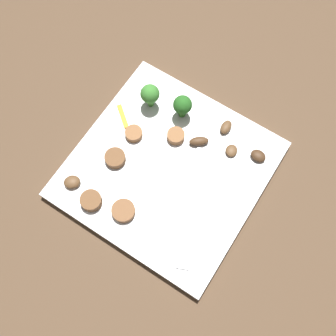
{
  "coord_description": "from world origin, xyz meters",
  "views": [
    {
      "loc": [
        0.19,
        0.12,
        0.6
      ],
      "look_at": [
        0.0,
        0.0,
        0.02
      ],
      "focal_mm": 45.52,
      "sensor_mm": 36.0,
      "label": 1
    }
  ],
  "objects_px": {
    "sausage_slice_4": "(123,211)",
    "mushroom_3": "(231,151)",
    "sausage_slice_1": "(91,201)",
    "mushroom_2": "(226,127)",
    "pepper_strip_0": "(123,116)",
    "mushroom_0": "(199,141)",
    "mushroom_1": "(72,182)",
    "fork": "(190,215)",
    "sausage_slice_0": "(134,134)",
    "plate": "(168,170)",
    "broccoli_floret_0": "(150,94)",
    "sausage_slice_2": "(115,158)",
    "sausage_slice_3": "(176,136)",
    "mushroom_4": "(258,156)",
    "broccoli_floret_1": "(183,105)"
  },
  "relations": [
    {
      "from": "sausage_slice_0",
      "to": "sausage_slice_3",
      "type": "distance_m",
      "value": 0.06
    },
    {
      "from": "plate",
      "to": "broccoli_floret_0",
      "type": "height_order",
      "value": "broccoli_floret_0"
    },
    {
      "from": "plate",
      "to": "broccoli_floret_0",
      "type": "bearing_deg",
      "value": -133.03
    },
    {
      "from": "mushroom_0",
      "to": "mushroom_1",
      "type": "xyz_separation_m",
      "value": [
        0.15,
        -0.12,
        -0.0
      ]
    },
    {
      "from": "mushroom_4",
      "to": "fork",
      "type": "bearing_deg",
      "value": -16.25
    },
    {
      "from": "mushroom_4",
      "to": "sausage_slice_4",
      "type": "bearing_deg",
      "value": -34.12
    },
    {
      "from": "plate",
      "to": "mushroom_0",
      "type": "height_order",
      "value": "mushroom_0"
    },
    {
      "from": "sausage_slice_3",
      "to": "mushroom_0",
      "type": "distance_m",
      "value": 0.04
    },
    {
      "from": "plate",
      "to": "mushroom_1",
      "type": "distance_m",
      "value": 0.14
    },
    {
      "from": "broccoli_floret_0",
      "to": "sausage_slice_2",
      "type": "relative_size",
      "value": 1.5
    },
    {
      "from": "sausage_slice_3",
      "to": "sausage_slice_2",
      "type": "bearing_deg",
      "value": -35.45
    },
    {
      "from": "mushroom_0",
      "to": "pepper_strip_0",
      "type": "distance_m",
      "value": 0.12
    },
    {
      "from": "sausage_slice_2",
      "to": "mushroom_4",
      "type": "distance_m",
      "value": 0.21
    },
    {
      "from": "sausage_slice_0",
      "to": "mushroom_2",
      "type": "bearing_deg",
      "value": 127.17
    },
    {
      "from": "pepper_strip_0",
      "to": "mushroom_1",
      "type": "bearing_deg",
      "value": 0.27
    },
    {
      "from": "plate",
      "to": "sausage_slice_4",
      "type": "bearing_deg",
      "value": -10.53
    },
    {
      "from": "sausage_slice_1",
      "to": "pepper_strip_0",
      "type": "xyz_separation_m",
      "value": [
        -0.14,
        -0.04,
        -0.01
      ]
    },
    {
      "from": "sausage_slice_2",
      "to": "mushroom_0",
      "type": "distance_m",
      "value": 0.13
    },
    {
      "from": "broccoli_floret_0",
      "to": "sausage_slice_0",
      "type": "xyz_separation_m",
      "value": [
        0.06,
        0.01,
        -0.02
      ]
    },
    {
      "from": "sausage_slice_4",
      "to": "mushroom_2",
      "type": "relative_size",
      "value": 1.38
    },
    {
      "from": "broccoli_floret_1",
      "to": "mushroom_2",
      "type": "height_order",
      "value": "broccoli_floret_1"
    },
    {
      "from": "plate",
      "to": "mushroom_0",
      "type": "xyz_separation_m",
      "value": [
        -0.06,
        0.02,
        0.01
      ]
    },
    {
      "from": "fork",
      "to": "mushroom_0",
      "type": "bearing_deg",
      "value": -178.92
    },
    {
      "from": "fork",
      "to": "sausage_slice_0",
      "type": "distance_m",
      "value": 0.15
    },
    {
      "from": "broccoli_floret_1",
      "to": "sausage_slice_4",
      "type": "height_order",
      "value": "broccoli_floret_1"
    },
    {
      "from": "sausage_slice_2",
      "to": "sausage_slice_3",
      "type": "height_order",
      "value": "same"
    },
    {
      "from": "mushroom_0",
      "to": "mushroom_3",
      "type": "relative_size",
      "value": 1.44
    },
    {
      "from": "broccoli_floret_1",
      "to": "sausage_slice_0",
      "type": "height_order",
      "value": "broccoli_floret_1"
    },
    {
      "from": "sausage_slice_4",
      "to": "pepper_strip_0",
      "type": "relative_size",
      "value": 0.81
    },
    {
      "from": "sausage_slice_0",
      "to": "mushroom_1",
      "type": "bearing_deg",
      "value": -15.69
    },
    {
      "from": "mushroom_2",
      "to": "pepper_strip_0",
      "type": "height_order",
      "value": "mushroom_2"
    },
    {
      "from": "plate",
      "to": "broccoli_floret_1",
      "type": "xyz_separation_m",
      "value": [
        -0.09,
        -0.03,
        0.04
      ]
    },
    {
      "from": "sausage_slice_3",
      "to": "mushroom_2",
      "type": "height_order",
      "value": "sausage_slice_3"
    },
    {
      "from": "pepper_strip_0",
      "to": "mushroom_3",
      "type": "bearing_deg",
      "value": 103.09
    },
    {
      "from": "fork",
      "to": "sausage_slice_3",
      "type": "distance_m",
      "value": 0.12
    },
    {
      "from": "sausage_slice_1",
      "to": "sausage_slice_4",
      "type": "bearing_deg",
      "value": 105.34
    },
    {
      "from": "sausage_slice_4",
      "to": "mushroom_3",
      "type": "distance_m",
      "value": 0.18
    },
    {
      "from": "fork",
      "to": "mushroom_2",
      "type": "xyz_separation_m",
      "value": [
        -0.15,
        -0.03,
        0.0
      ]
    },
    {
      "from": "broccoli_floret_0",
      "to": "mushroom_3",
      "type": "distance_m",
      "value": 0.15
    },
    {
      "from": "mushroom_1",
      "to": "sausage_slice_2",
      "type": "bearing_deg",
      "value": 154.19
    },
    {
      "from": "sausage_slice_0",
      "to": "plate",
      "type": "bearing_deg",
      "value": 76.79
    },
    {
      "from": "sausage_slice_4",
      "to": "pepper_strip_0",
      "type": "xyz_separation_m",
      "value": [
        -0.12,
        -0.09,
        -0.0
      ]
    },
    {
      "from": "broccoli_floret_1",
      "to": "mushroom_2",
      "type": "relative_size",
      "value": 1.85
    },
    {
      "from": "fork",
      "to": "pepper_strip_0",
      "type": "distance_m",
      "value": 0.19
    },
    {
      "from": "broccoli_floret_0",
      "to": "sausage_slice_4",
      "type": "height_order",
      "value": "broccoli_floret_0"
    },
    {
      "from": "mushroom_3",
      "to": "mushroom_1",
      "type": "bearing_deg",
      "value": -45.18
    },
    {
      "from": "sausage_slice_4",
      "to": "sausage_slice_2",
      "type": "bearing_deg",
      "value": -136.53
    },
    {
      "from": "sausage_slice_0",
      "to": "sausage_slice_4",
      "type": "xyz_separation_m",
      "value": [
        0.11,
        0.06,
        0.0
      ]
    },
    {
      "from": "mushroom_4",
      "to": "plate",
      "type": "bearing_deg",
      "value": -49.92
    },
    {
      "from": "mushroom_0",
      "to": "mushroom_2",
      "type": "relative_size",
      "value": 1.21
    }
  ]
}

